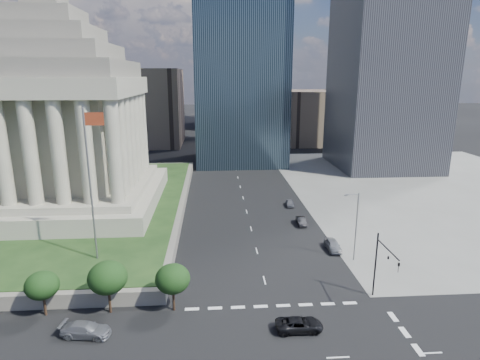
{
  "coord_description": "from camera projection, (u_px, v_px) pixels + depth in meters",
  "views": [
    {
      "loc": [
        -6.34,
        -26.33,
        25.5
      ],
      "look_at": [
        -3.02,
        21.94,
        12.9
      ],
      "focal_mm": 30.0,
      "sensor_mm": 36.0,
      "label": 1
    }
  ],
  "objects": [
    {
      "name": "pickup_truck",
      "position": [
        299.0,
        324.0,
        41.26
      ],
      "size": [
        4.92,
        2.29,
        1.36
      ],
      "primitive_type": "imported",
      "rotation": [
        0.0,
        0.0,
        1.58
      ],
      "color": "black",
      "rests_on": "ground"
    },
    {
      "name": "building_filler_nw",
      "position": [
        150.0,
        107.0,
        152.25
      ],
      "size": [
        24.0,
        30.0,
        28.0
      ],
      "primitive_type": "cube",
      "color": "brown",
      "rests_on": "ground"
    },
    {
      "name": "traffic_signal_ne",
      "position": [
        383.0,
        262.0,
        44.99
      ],
      "size": [
        0.3,
        5.74,
        8.0
      ],
      "color": "black",
      "rests_on": "ground"
    },
    {
      "name": "war_memorial",
      "position": [
        56.0,
        100.0,
        70.96
      ],
      "size": [
        34.0,
        34.0,
        39.0
      ],
      "primitive_type": null,
      "color": "gray",
      "rests_on": "plaza_lawn"
    },
    {
      "name": "sidewalk_ne",
      "position": [
        439.0,
        189.0,
        93.24
      ],
      "size": [
        68.0,
        90.0,
        0.03
      ],
      "primitive_type": "cube",
      "color": "slate",
      "rests_on": "ground"
    },
    {
      "name": "parked_sedan_mid",
      "position": [
        301.0,
        221.0,
        70.59
      ],
      "size": [
        1.52,
        4.04,
        1.32
      ],
      "primitive_type": "imported",
      "rotation": [
        0.0,
        0.0,
        -0.03
      ],
      "color": "black",
      "rests_on": "ground"
    },
    {
      "name": "plaza_terrace",
      "position": [
        13.0,
        207.0,
        77.32
      ],
      "size": [
        66.0,
        70.0,
        1.8
      ],
      "primitive_type": "cube",
      "color": "#5E5B50",
      "rests_on": "ground"
    },
    {
      "name": "parked_sedan_near",
      "position": [
        333.0,
        245.0,
        60.34
      ],
      "size": [
        1.88,
        4.61,
        1.57
      ],
      "primitive_type": "imported",
      "rotation": [
        0.0,
        0.0,
        -0.0
      ],
      "color": "gray",
      "rests_on": "ground"
    },
    {
      "name": "building_filler_ne",
      "position": [
        310.0,
        117.0,
        157.38
      ],
      "size": [
        20.0,
        30.0,
        20.0
      ],
      "primitive_type": "cube",
      "color": "brown",
      "rests_on": "ground"
    },
    {
      "name": "plaza_lawn",
      "position": [
        13.0,
        203.0,
        77.08
      ],
      "size": [
        64.0,
        68.0,
        0.1
      ],
      "primitive_type": "cube",
      "color": "#1A3315",
      "rests_on": "plaza_terrace"
    },
    {
      "name": "flagpole",
      "position": [
        91.0,
        177.0,
        50.68
      ],
      "size": [
        2.52,
        0.24,
        20.0
      ],
      "color": "slate",
      "rests_on": "plaza_lawn"
    },
    {
      "name": "street_lamp_north",
      "position": [
        355.0,
        223.0,
        55.86
      ],
      "size": [
        2.13,
        0.22,
        10.0
      ],
      "color": "slate",
      "rests_on": "ground"
    },
    {
      "name": "suv_grey",
      "position": [
        86.0,
        330.0,
        40.33
      ],
      "size": [
        2.75,
        5.28,
        1.46
      ],
      "primitive_type": "imported",
      "rotation": [
        0.0,
        0.0,
        1.43
      ],
      "color": "slate",
      "rests_on": "ground"
    },
    {
      "name": "ground",
      "position": [
        233.0,
        158.0,
        128.81
      ],
      "size": [
        500.0,
        500.0,
        0.0
      ],
      "primitive_type": "plane",
      "color": "black",
      "rests_on": "ground"
    },
    {
      "name": "parked_sedan_far",
      "position": [
        290.0,
        203.0,
        80.76
      ],
      "size": [
        1.86,
        3.88,
        1.28
      ],
      "primitive_type": "imported",
      "rotation": [
        0.0,
        0.0,
        -0.1
      ],
      "color": "slate",
      "rests_on": "ground"
    },
    {
      "name": "midrise_glass",
      "position": [
        240.0,
        60.0,
        116.56
      ],
      "size": [
        26.0,
        26.0,
        60.0
      ],
      "primitive_type": "cube",
      "color": "black",
      "rests_on": "ground"
    }
  ]
}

